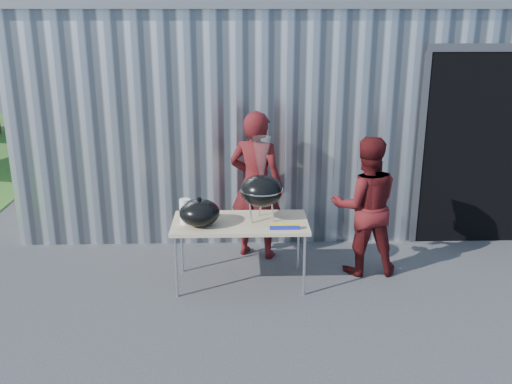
{
  "coord_description": "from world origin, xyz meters",
  "views": [
    {
      "loc": [
        -0.26,
        -5.41,
        2.97
      ],
      "look_at": [
        -0.09,
        0.64,
        1.05
      ],
      "focal_mm": 40.0,
      "sensor_mm": 36.0,
      "label": 1
    }
  ],
  "objects_px": {
    "folding_table": "(240,225)",
    "person_bystander": "(365,206)",
    "kettle_grill": "(262,184)",
    "person_cook": "(256,185)"
  },
  "relations": [
    {
      "from": "kettle_grill",
      "to": "person_cook",
      "type": "distance_m",
      "value": 0.79
    },
    {
      "from": "person_cook",
      "to": "person_bystander",
      "type": "relative_size",
      "value": 1.13
    },
    {
      "from": "folding_table",
      "to": "person_bystander",
      "type": "distance_m",
      "value": 1.48
    },
    {
      "from": "person_cook",
      "to": "kettle_grill",
      "type": "bearing_deg",
      "value": 113.69
    },
    {
      "from": "person_cook",
      "to": "person_bystander",
      "type": "height_order",
      "value": "person_cook"
    },
    {
      "from": "folding_table",
      "to": "person_bystander",
      "type": "height_order",
      "value": "person_bystander"
    },
    {
      "from": "folding_table",
      "to": "person_cook",
      "type": "height_order",
      "value": "person_cook"
    },
    {
      "from": "person_bystander",
      "to": "folding_table",
      "type": "bearing_deg",
      "value": 10.47
    },
    {
      "from": "folding_table",
      "to": "person_bystander",
      "type": "relative_size",
      "value": 0.91
    },
    {
      "from": "folding_table",
      "to": "kettle_grill",
      "type": "relative_size",
      "value": 1.59
    }
  ]
}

